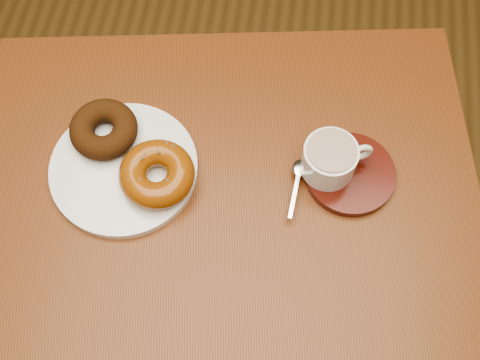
# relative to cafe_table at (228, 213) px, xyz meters

# --- Properties ---
(cafe_table) EXTENTS (0.85, 0.69, 0.72)m
(cafe_table) POSITION_rel_cafe_table_xyz_m (0.00, 0.00, 0.00)
(cafe_table) COLOR #5F3114
(cafe_table) RESTS_ON ground
(donut_plate) EXTENTS (0.27, 0.27, 0.01)m
(donut_plate) POSITION_rel_cafe_table_xyz_m (-0.16, 0.00, 0.12)
(donut_plate) COLOR silver
(donut_plate) RESTS_ON cafe_table
(donut_cinnamon) EXTENTS (0.11, 0.11, 0.04)m
(donut_cinnamon) POSITION_rel_cafe_table_xyz_m (-0.20, 0.05, 0.15)
(donut_cinnamon) COLOR #351C0A
(donut_cinnamon) RESTS_ON donut_plate
(donut_caramel) EXTENTS (0.15, 0.15, 0.04)m
(donut_caramel) POSITION_rel_cafe_table_xyz_m (-0.10, -0.01, 0.15)
(donut_caramel) COLOR brown
(donut_caramel) RESTS_ON donut_plate
(saucer) EXTENTS (0.15, 0.15, 0.01)m
(saucer) POSITION_rel_cafe_table_xyz_m (0.18, 0.04, 0.12)
(saucer) COLOR #3B0E08
(saucer) RESTS_ON cafe_table
(coffee_cup) EXTENTS (0.11, 0.08, 0.06)m
(coffee_cup) POSITION_rel_cafe_table_xyz_m (0.15, 0.04, 0.16)
(coffee_cup) COLOR silver
(coffee_cup) RESTS_ON saucer
(teaspoon) EXTENTS (0.02, 0.10, 0.01)m
(teaspoon) POSITION_rel_cafe_table_xyz_m (0.11, 0.02, 0.13)
(teaspoon) COLOR silver
(teaspoon) RESTS_ON saucer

